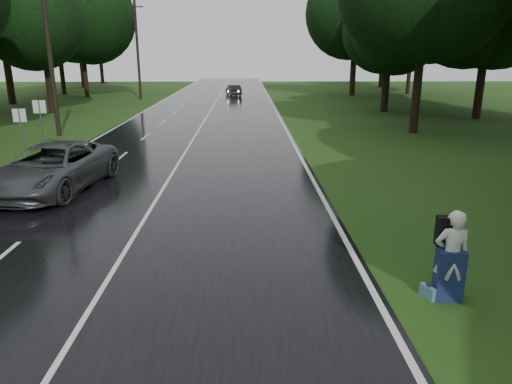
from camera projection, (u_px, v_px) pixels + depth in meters
ground at (94, 304)px, 9.57m from camera, size 160.00×160.00×0.00m
road at (195, 137)px, 28.74m from camera, size 12.00×140.00×0.04m
lane_center at (195, 136)px, 28.74m from camera, size 0.12×140.00×0.01m
grey_car at (53, 168)px, 17.22m from camera, size 3.66×6.47×1.70m
far_car at (234, 90)px, 56.93m from camera, size 2.10×3.93×1.23m
hitchhiker at (451, 258)px, 9.55m from camera, size 0.74×0.67×1.94m
suitcase at (428, 292)px, 9.76m from camera, size 0.25×0.41×0.28m
utility_pole_mid at (59, 136)px, 29.25m from camera, size 1.80×0.28×9.53m
utility_pole_far at (141, 100)px, 52.16m from camera, size 1.80×0.28×10.72m
road_sign_a at (26, 163)px, 22.01m from camera, size 0.60×0.10×2.50m
road_sign_b at (45, 153)px, 24.14m from camera, size 0.64×0.10×2.67m
tree_left_e at (53, 113)px, 40.68m from camera, size 8.64×8.64×13.51m
tree_left_f at (88, 97)px, 55.52m from camera, size 9.52×9.52×14.87m
tree_right_d at (413, 133)px, 30.37m from camera, size 10.25×10.25×16.01m
tree_right_e at (384, 112)px, 41.36m from camera, size 7.76×7.76×12.13m
tree_right_f at (352, 95)px, 57.52m from camera, size 10.43×10.43×16.29m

